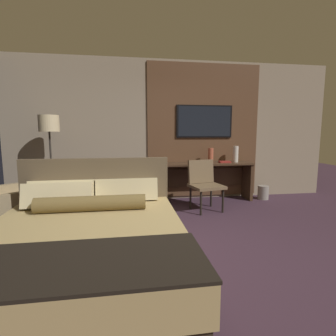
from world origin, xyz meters
TOP-DOWN VIEW (x-y plane):
  - ground_plane at (0.00, 0.00)m, footprint 16.00×16.00m
  - wall_back_tv_panel at (0.12, 2.59)m, footprint 7.20×0.09m
  - bed at (-1.09, -0.22)m, footprint 1.87×2.18m
  - desk at (0.89, 2.34)m, footprint 1.82×0.45m
  - tv at (0.89, 2.52)m, footprint 1.16×0.04m
  - desk_chair at (0.66, 1.72)m, footprint 0.62×0.62m
  - armchair_by_window at (-2.33, 1.27)m, footprint 1.11×1.12m
  - floor_lamp at (-1.99, 2.10)m, footprint 0.34×0.34m
  - vase_tall at (1.51, 2.33)m, footprint 0.11×0.11m
  - vase_short at (0.98, 2.32)m, footprint 0.11×0.11m
  - book at (1.26, 2.29)m, footprint 0.23×0.16m
  - waste_bin at (2.09, 2.22)m, footprint 0.22×0.22m

SIDE VIEW (x-z plane):
  - ground_plane at x=0.00m, z-range 0.00..0.00m
  - waste_bin at x=2.09m, z-range 0.00..0.28m
  - armchair_by_window at x=-2.33m, z-range -0.13..0.68m
  - bed at x=-1.09m, z-range -0.22..0.83m
  - desk at x=0.89m, z-range 0.14..0.91m
  - desk_chair at x=0.66m, z-range 0.08..0.97m
  - book at x=1.26m, z-range 0.77..0.80m
  - vase_short at x=0.98m, z-range 0.77..1.07m
  - vase_tall at x=1.51m, z-range 0.77..1.10m
  - floor_lamp at x=-1.99m, z-range 0.56..2.23m
  - wall_back_tv_panel at x=0.12m, z-range 0.00..2.80m
  - tv at x=0.89m, z-range 1.27..1.92m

